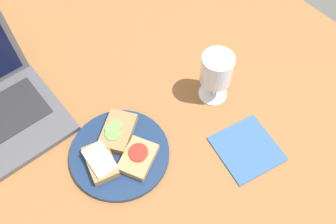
{
  "coord_description": "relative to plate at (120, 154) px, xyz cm",
  "views": [
    {
      "loc": [
        -23.39,
        -36.88,
        85.37
      ],
      "look_at": [
        7.53,
        0.74,
        8.0
      ],
      "focal_mm": 40.0,
      "sensor_mm": 36.0,
      "label": 1
    }
  ],
  "objects": [
    {
      "name": "sandwich_with_tomato",
      "position": [
        2.36,
        -4.44,
        1.92
      ],
      "size": [
        11.46,
        10.46,
        2.62
      ],
      "color": "#A88456",
      "rests_on": "plate"
    },
    {
      "name": "sandwich_with_cheese",
      "position": [
        -5.04,
        0.25,
        2.04
      ],
      "size": [
        8.24,
        10.87,
        2.75
      ],
      "color": "#937047",
      "rests_on": "plate"
    },
    {
      "name": "wine_glass",
      "position": [
        29.7,
        -0.58,
        9.2
      ],
      "size": [
        7.99,
        7.99,
        14.73
      ],
      "color": "white",
      "rests_on": "wooden_table"
    },
    {
      "name": "napkin",
      "position": [
        24.95,
        -18.42,
        -0.53
      ],
      "size": [
        16.58,
        16.83,
        0.4
      ],
      "primitive_type": "cube",
      "rotation": [
        0.0,
        0.0,
        -0.19
      ],
      "color": "#33598C",
      "rests_on": "wooden_table"
    },
    {
      "name": "plate",
      "position": [
        0.0,
        0.0,
        0.0
      ],
      "size": [
        24.02,
        24.02,
        1.47
      ],
      "primitive_type": "cylinder",
      "color": "navy",
      "rests_on": "wooden_table"
    },
    {
      "name": "wooden_table",
      "position": [
        7.32,
        -1.03,
        -2.23
      ],
      "size": [
        140.0,
        140.0,
        3.0
      ],
      "primitive_type": "cube",
      "color": "brown",
      "rests_on": "ground"
    },
    {
      "name": "sandwich_with_cucumber",
      "position": [
        2.68,
        4.27,
        2.04
      ],
      "size": [
        12.72,
        11.89,
        2.9
      ],
      "color": "#937047",
      "rests_on": "plate"
    }
  ]
}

